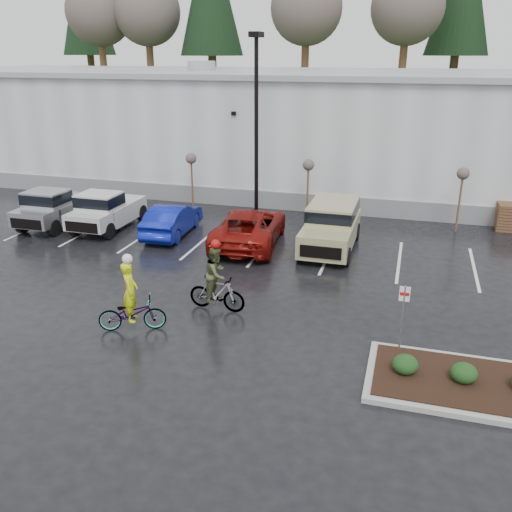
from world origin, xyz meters
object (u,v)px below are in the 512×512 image
(pallet_stack_a, at_px, (509,217))
(sapling_mid, at_px, (308,168))
(pickup_white, at_px, (110,208))
(cyclist_olive, at_px, (217,285))
(car_red, at_px, (249,227))
(pickup_silver, at_px, (59,205))
(cyclist_hivis, at_px, (132,307))
(fire_lane_sign, at_px, (403,311))
(sapling_east, at_px, (463,177))
(sapling_west, at_px, (191,162))
(suv_tan, at_px, (331,228))
(lamppost, at_px, (256,110))
(car_blue, at_px, (172,219))

(pallet_stack_a, bearing_deg, sapling_mid, -174.29)
(pickup_white, distance_m, cyclist_olive, 11.22)
(pallet_stack_a, bearing_deg, car_red, -154.31)
(sapling_mid, xyz_separation_m, pickup_silver, (-12.04, -4.39, -1.75))
(cyclist_hivis, height_order, cyclist_olive, cyclist_hivis)
(pickup_white, height_order, cyclist_olive, cyclist_olive)
(car_red, bearing_deg, cyclist_hivis, 77.19)
(pickup_silver, xyz_separation_m, car_red, (10.28, -0.27, -0.15))
(fire_lane_sign, bearing_deg, sapling_east, 80.25)
(sapling_west, bearing_deg, cyclist_olive, -63.79)
(sapling_mid, bearing_deg, pallet_stack_a, 5.71)
(pickup_silver, bearing_deg, suv_tan, 0.13)
(lamppost, bearing_deg, suv_tan, -37.21)
(pickup_silver, distance_m, car_blue, 6.30)
(car_red, bearing_deg, car_blue, -9.82)
(sapling_mid, distance_m, cyclist_hivis, 14.05)
(sapling_east, bearing_deg, car_blue, -161.81)
(fire_lane_sign, bearing_deg, sapling_west, 132.67)
(lamppost, bearing_deg, car_blue, -134.11)
(fire_lane_sign, xyz_separation_m, pickup_silver, (-17.34, 8.41, -0.43))
(sapling_mid, distance_m, sapling_east, 7.50)
(sapling_west, distance_m, sapling_east, 14.00)
(sapling_east, height_order, suv_tan, sapling_east)
(suv_tan, height_order, cyclist_hivis, cyclist_hivis)
(sapling_mid, xyz_separation_m, fire_lane_sign, (5.30, -12.80, -1.32))
(sapling_west, height_order, pickup_silver, sapling_west)
(cyclist_olive, bearing_deg, pickup_white, 52.30)
(fire_lane_sign, distance_m, car_red, 10.79)
(sapling_east, relative_size, cyclist_olive, 1.26)
(cyclist_hivis, bearing_deg, cyclist_olive, -66.89)
(sapling_west, xyz_separation_m, cyclist_hivis, (3.58, -13.61, -1.94))
(sapling_west, relative_size, sapling_east, 1.00)
(sapling_east, bearing_deg, cyclist_olive, -125.94)
(sapling_east, bearing_deg, fire_lane_sign, -99.75)
(pickup_silver, height_order, pickup_white, same)
(sapling_mid, bearing_deg, lamppost, -158.20)
(pickup_white, distance_m, car_blue, 3.52)
(sapling_west, bearing_deg, pickup_silver, -141.63)
(sapling_west, relative_size, sapling_mid, 1.00)
(sapling_mid, relative_size, fire_lane_sign, 1.45)
(pickup_white, relative_size, car_red, 0.87)
(pickup_white, bearing_deg, fire_lane_sign, -30.88)
(sapling_east, xyz_separation_m, cyclist_olive, (-8.34, -11.50, -1.81))
(suv_tan, xyz_separation_m, cyclist_hivis, (-4.84, -9.25, -0.24))
(lamppost, bearing_deg, pallet_stack_a, 9.09)
(cyclist_hivis, bearing_deg, sapling_east, -59.68)
(pickup_silver, height_order, cyclist_hivis, cyclist_hivis)
(pallet_stack_a, height_order, cyclist_olive, cyclist_olive)
(fire_lane_sign, height_order, cyclist_olive, cyclist_olive)
(pallet_stack_a, distance_m, car_blue, 16.64)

